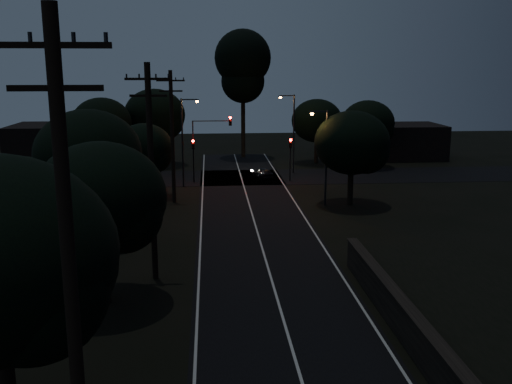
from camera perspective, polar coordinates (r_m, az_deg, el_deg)
road_surface at (r=45.90m, az=-0.73°, el=-1.12°), size 60.00×70.00×0.03m
utility_pole_near at (r=12.61m, az=-18.02°, el=-9.40°), size 2.20×0.30×12.00m
utility_pole_mid at (r=28.98m, az=-10.43°, el=2.20°), size 2.20×0.30×11.00m
utility_pole_far at (r=45.79m, az=-8.37°, el=5.68°), size 2.20×0.30×10.50m
tree_left_a at (r=17.11m, az=-24.02°, el=-6.64°), size 6.75×6.75×8.54m
tree_left_b at (r=26.37m, az=-14.88°, el=-0.87°), size 5.95×5.95×7.57m
tree_left_c at (r=36.39m, az=-16.08°, el=3.38°), size 6.55×6.55×8.28m
tree_left_d at (r=48.05m, az=-10.96°, el=4.15°), size 4.90×4.90×6.22m
tree_far_nw at (r=63.73m, az=-9.89°, el=7.48°), size 6.64×6.64×8.41m
tree_far_w at (r=60.50m, az=-14.98°, el=6.57°), size 6.04×6.04×7.70m
tree_far_ne at (r=64.74m, az=6.30°, el=6.98°), size 5.71×5.71×7.22m
tree_far_e at (r=62.99m, az=11.32°, el=6.68°), size 5.70×5.70×7.23m
tree_right_a at (r=45.11m, az=9.86°, el=4.70°), size 5.87×5.87×7.46m
tall_pine at (r=68.50m, az=-1.32°, el=12.53°), size 6.63×6.63×15.06m
building_left at (r=68.08m, az=-19.12°, el=4.54°), size 10.00×8.00×4.40m
building_right at (r=70.83m, az=14.41°, el=4.96°), size 9.00×7.00×4.00m
signal_left at (r=53.98m, az=-6.28°, el=3.93°), size 0.28×0.35×4.10m
signal_right at (r=54.50m, az=3.45°, el=4.06°), size 0.28×0.35×4.10m
signal_mast at (r=53.76m, az=-4.52°, el=5.54°), size 3.70×0.35×6.25m
streetlight_a at (r=51.80m, az=-7.17°, el=5.55°), size 1.66×0.26×8.00m
streetlight_b at (r=58.32m, az=3.61°, el=6.39°), size 1.66×0.26×8.00m
streetlight_c at (r=44.75m, az=6.84°, el=4.11°), size 1.46×0.26×7.50m
car at (r=55.90m, az=0.71°, el=1.92°), size 2.16×3.49×1.11m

